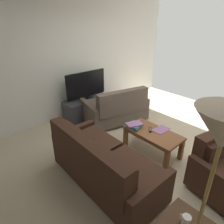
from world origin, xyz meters
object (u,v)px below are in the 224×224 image
tv_stand (87,107)px  tv_remote (150,130)px  sofa_main (102,164)px  coffee_table (153,135)px  flat_tv (86,85)px  coffee_mug (186,220)px  loose_magazine (161,129)px  loveseat_near (116,108)px  book_stack (134,125)px  floor_lamp (221,143)px

tv_stand → tv_remote: (-1.97, -0.00, 0.22)m
sofa_main → coffee_table: (-0.00, -1.18, -0.01)m
flat_tv → coffee_mug: 3.63m
tv_remote → loose_magazine: 0.21m
flat_tv → tv_remote: 2.00m
sofa_main → tv_remote: 1.19m
coffee_mug → loose_magazine: bearing=-48.7°
loveseat_near → coffee_table: loveseat_near is taller
sofa_main → tv_remote: bearing=-86.5°
coffee_table → tv_remote: 0.11m
flat_tv → book_stack: (-1.70, 0.14, -0.34)m
tv_stand → book_stack: book_stack is taller
loveseat_near → floor_lamp: 3.54m
sofa_main → floor_lamp: size_ratio=0.99×
loveseat_near → tv_remote: size_ratio=10.49×
flat_tv → tv_remote: bearing=-179.9°
tv_stand → sofa_main: bearing=149.9°
coffee_table → book_stack: book_stack is taller
flat_tv → tv_stand: bearing=42.9°
tv_stand → loose_magazine: (-2.09, -0.17, 0.21)m
floor_lamp → coffee_mug: bearing=-40.0°
tv_remote → flat_tv: bearing=0.1°
coffee_mug → book_stack: coffee_mug is taller
flat_tv → loveseat_near: bearing=-154.4°
tv_stand → book_stack: size_ratio=3.43×
loose_magazine → tv_remote: bearing=53.6°
tv_stand → book_stack: bearing=175.2°
tv_stand → flat_tv: size_ratio=1.09×
coffee_mug → book_stack: (1.68, -1.16, -0.17)m
coffee_table → tv_remote: size_ratio=6.80×
coffee_table → tv_remote: (0.07, -0.01, 0.08)m
tv_stand → coffee_mug: size_ratio=11.45×
coffee_mug → book_stack: bearing=-34.7°
floor_lamp → tv_stand: bearing=-21.9°
loveseat_near → floor_lamp: size_ratio=0.86×
sofa_main → floor_lamp: floor_lamp is taller
coffee_table → book_stack: size_ratio=2.99×
coffee_table → flat_tv: flat_tv is taller
floor_lamp → flat_tv: floor_lamp is taller
sofa_main → tv_stand: (2.04, -1.18, -0.15)m
coffee_mug → tv_stand: bearing=-21.1°
loveseat_near → loose_magazine: size_ratio=4.92×
floor_lamp → tv_remote: floor_lamp is taller
sofa_main → floor_lamp: bearing=171.1°
tv_stand → tv_remote: size_ratio=7.82×
floor_lamp → tv_remote: (1.55, -1.42, -1.15)m
book_stack → coffee_table: bearing=-158.0°
loveseat_near → coffee_mug: (-2.68, 1.64, 0.30)m
tv_remote → loose_magazine: size_ratio=0.47×
tv_remote → coffee_table: bearing=174.4°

